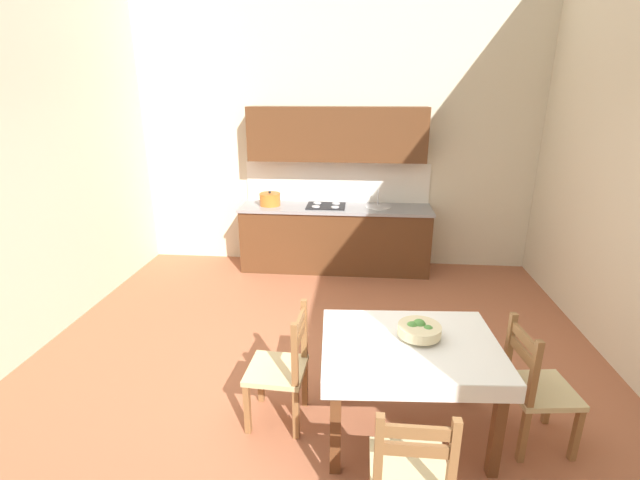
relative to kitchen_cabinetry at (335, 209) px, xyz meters
name	(u,v)px	position (x,y,z in m)	size (l,w,h in m)	color
ground_plane	(309,406)	(-0.03, -2.92, -0.91)	(6.01, 6.98, 0.10)	#A86042
wall_back	(336,117)	(-0.03, 0.33, 1.20)	(6.01, 0.12, 4.11)	beige
kitchen_cabinetry	(335,209)	(0.00, 0.00, 0.00)	(2.59, 0.63, 2.20)	#56331C
dining_table	(409,360)	(0.72, -3.20, -0.24)	(1.27, 1.01, 0.75)	brown
dining_chair_camera_side	(409,474)	(0.65, -4.02, -0.41)	(0.42, 0.42, 0.93)	#D1BC89
dining_chair_window_side	(536,389)	(1.59, -3.20, -0.41)	(0.47, 0.47, 0.93)	#D1BC89
dining_chair_tv_side	(282,369)	(-0.20, -3.14, -0.41)	(0.44, 0.44, 0.93)	#D1BC89
fruit_bowl	(419,330)	(0.78, -3.12, -0.04)	(0.30, 0.30, 0.12)	beige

